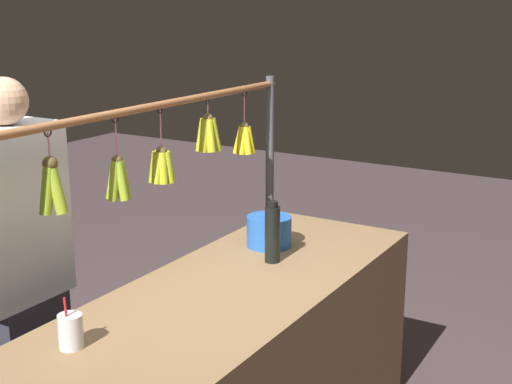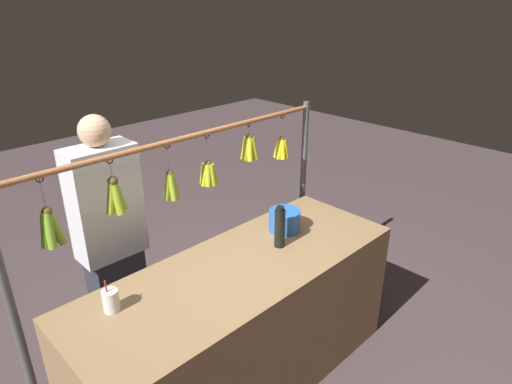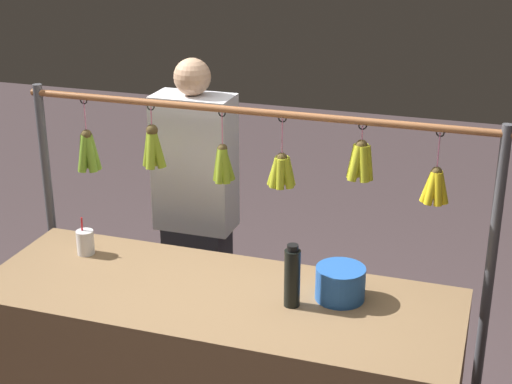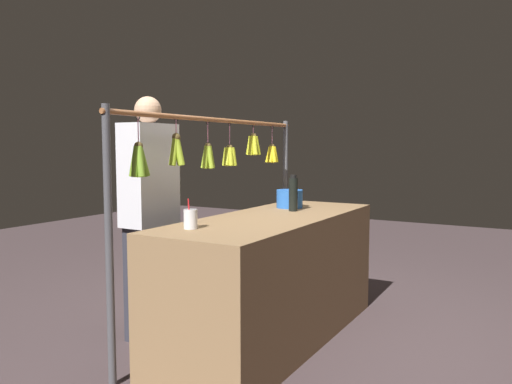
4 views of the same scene
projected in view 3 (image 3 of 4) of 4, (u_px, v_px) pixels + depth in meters
The scene contains 6 objects.
market_counter at pixel (219, 380), 3.36m from camera, with size 2.01×0.73×0.86m, color olive.
display_rack at pixel (248, 194), 3.50m from camera, with size 2.19×0.12×1.56m.
water_bottle at pixel (292, 277), 3.07m from camera, with size 0.07×0.07×0.27m.
blue_bucket at pixel (340, 283), 3.14m from camera, with size 0.20×0.20×0.14m, color blue.
drink_cup at pixel (85, 242), 3.53m from camera, with size 0.08×0.08×0.18m.
vendor_person at pixel (197, 220), 3.99m from camera, with size 0.40×0.21×1.67m.
Camera 3 is at (-1.04, 2.64, 2.41)m, focal length 54.37 mm.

